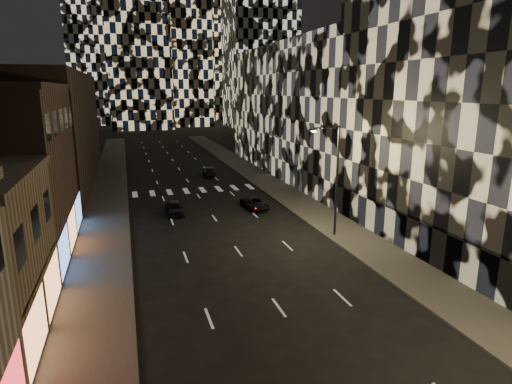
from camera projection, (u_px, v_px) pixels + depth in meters
sidewalk_left at (108, 196)px, 49.15m from camera, size 4.00×120.00×0.15m
sidewalk_right at (272, 185)px, 54.85m from camera, size 4.00×120.00×0.15m
curb_left at (127, 194)px, 49.75m from camera, size 0.20×120.00×0.15m
curb_right at (256, 186)px, 54.25m from camera, size 0.20×120.00×0.15m
retail_filler_left at (48, 129)px, 54.82m from camera, size 10.00×40.00×14.00m
midrise_base at (415, 236)px, 31.47m from camera, size 0.60×25.00×3.00m
midrise_filler_right at (322, 110)px, 62.11m from camera, size 16.00×40.00×18.00m
streetlight_far at (334, 174)px, 34.56m from camera, size 2.55×0.25×9.00m
car_dark_midlane at (174, 208)px, 41.90m from camera, size 1.60×3.89×1.32m
car_dark_oncoming at (209, 171)px, 60.72m from camera, size 2.34×4.61×1.28m
car_dark_rightlane at (255, 204)px, 43.80m from camera, size 2.35×4.33×1.15m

